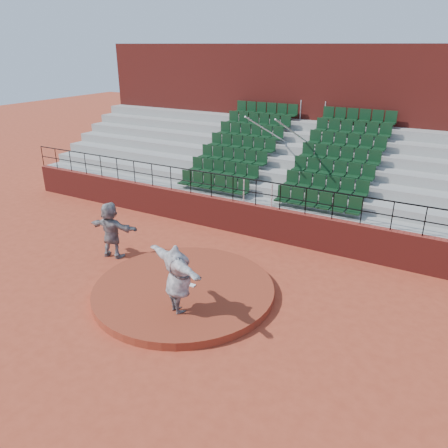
# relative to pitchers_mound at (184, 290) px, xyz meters

# --- Properties ---
(ground) EXTENTS (90.00, 90.00, 0.00)m
(ground) POSITION_rel_pitchers_mound_xyz_m (0.00, 0.00, -0.12)
(ground) COLOR #AA3F26
(ground) RESTS_ON ground
(pitchers_mound) EXTENTS (5.50, 5.50, 0.25)m
(pitchers_mound) POSITION_rel_pitchers_mound_xyz_m (0.00, 0.00, 0.00)
(pitchers_mound) COLOR maroon
(pitchers_mound) RESTS_ON ground
(pitching_rubber) EXTENTS (0.60, 0.15, 0.03)m
(pitching_rubber) POSITION_rel_pitchers_mound_xyz_m (0.00, 0.15, 0.14)
(pitching_rubber) COLOR white
(pitching_rubber) RESTS_ON pitchers_mound
(boundary_wall) EXTENTS (24.00, 0.30, 1.30)m
(boundary_wall) POSITION_rel_pitchers_mound_xyz_m (0.00, 5.00, 0.53)
(boundary_wall) COLOR maroon
(boundary_wall) RESTS_ON ground
(wall_railing) EXTENTS (24.04, 0.05, 1.03)m
(wall_railing) POSITION_rel_pitchers_mound_xyz_m (0.00, 5.00, 1.90)
(wall_railing) COLOR black
(wall_railing) RESTS_ON boundary_wall
(seating_deck) EXTENTS (24.00, 5.97, 4.63)m
(seating_deck) POSITION_rel_pitchers_mound_xyz_m (0.00, 8.65, 1.32)
(seating_deck) COLOR gray
(seating_deck) RESTS_ON ground
(press_box_facade) EXTENTS (24.00, 3.00, 7.10)m
(press_box_facade) POSITION_rel_pitchers_mound_xyz_m (0.00, 12.60, 3.43)
(press_box_facade) COLOR maroon
(press_box_facade) RESTS_ON ground
(pitcher) EXTENTS (2.53, 1.65, 2.02)m
(pitcher) POSITION_rel_pitchers_mound_xyz_m (0.64, -1.16, 1.13)
(pitcher) COLOR black
(pitcher) RESTS_ON pitchers_mound
(fielder) EXTENTS (1.96, 0.83, 2.05)m
(fielder) POSITION_rel_pitchers_mound_xyz_m (-3.65, 0.87, 0.90)
(fielder) COLOR black
(fielder) RESTS_ON ground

